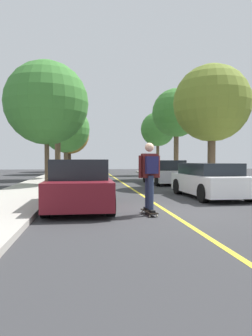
% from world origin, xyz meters
% --- Properties ---
extents(ground, '(80.00, 80.00, 0.00)m').
position_xyz_m(ground, '(0.00, 0.00, 0.00)').
color(ground, '#353538').
extents(center_line, '(0.12, 39.20, 0.01)m').
position_xyz_m(center_line, '(0.00, 4.00, 0.00)').
color(center_line, gold).
rests_on(center_line, ground).
extents(parked_car_left_nearest, '(1.86, 4.32, 1.45)m').
position_xyz_m(parked_car_left_nearest, '(-2.43, 1.13, 0.71)').
color(parked_car_left_nearest, maroon).
rests_on(parked_car_left_nearest, ground).
extents(parked_car_left_near, '(2.05, 4.12, 1.23)m').
position_xyz_m(parked_car_left_near, '(-2.43, 7.84, 0.61)').
color(parked_car_left_near, '#B7B7BC').
rests_on(parked_car_left_near, ground).
extents(parked_car_left_far, '(2.05, 4.67, 1.36)m').
position_xyz_m(parked_car_left_far, '(-2.43, 13.49, 0.67)').
color(parked_car_left_far, '#1E5B33').
rests_on(parked_car_left_far, ground).
extents(parked_car_right_nearest, '(1.98, 4.14, 1.31)m').
position_xyz_m(parked_car_right_nearest, '(2.43, 3.10, 0.66)').
color(parked_car_right_nearest, white).
rests_on(parked_car_right_nearest, ground).
extents(parked_car_right_near, '(2.06, 4.53, 1.41)m').
position_xyz_m(parked_car_right_near, '(2.43, 9.96, 0.70)').
color(parked_car_right_near, '#B7B7BC').
rests_on(parked_car_right_near, ground).
extents(street_tree_left_nearest, '(4.37, 4.37, 6.46)m').
position_xyz_m(street_tree_left_nearest, '(-4.31, 8.50, 4.41)').
color(street_tree_left_nearest, brown).
rests_on(street_tree_left_nearest, sidewalk_left).
extents(street_tree_left_near, '(3.96, 3.96, 7.15)m').
position_xyz_m(street_tree_left_near, '(-4.31, 14.68, 5.28)').
color(street_tree_left_near, brown).
rests_on(street_tree_left_near, sidewalk_left).
extents(street_tree_left_far, '(4.77, 4.77, 6.79)m').
position_xyz_m(street_tree_left_far, '(-4.31, 23.51, 4.53)').
color(street_tree_left_far, brown).
rests_on(street_tree_left_far, sidewalk_left).
extents(street_tree_left_farthest, '(4.76, 4.76, 6.78)m').
position_xyz_m(street_tree_left_farthest, '(-4.31, 30.20, 4.53)').
color(street_tree_left_farthest, '#3D2D1E').
rests_on(street_tree_left_farthest, sidewalk_left).
extents(street_tree_right_nearest, '(4.03, 4.03, 6.29)m').
position_xyz_m(street_tree_right_nearest, '(4.31, 7.46, 4.40)').
color(street_tree_right_nearest, brown).
rests_on(street_tree_right_nearest, sidewalk_right).
extents(street_tree_right_near, '(3.55, 3.55, 6.53)m').
position_xyz_m(street_tree_right_near, '(4.31, 14.02, 4.86)').
color(street_tree_right_near, brown).
rests_on(street_tree_right_near, sidewalk_right).
extents(street_tree_right_far, '(3.16, 3.16, 5.72)m').
position_xyz_m(street_tree_right_far, '(4.31, 20.03, 4.26)').
color(street_tree_right_far, brown).
rests_on(street_tree_right_far, sidewalk_right).
extents(skateboard, '(0.32, 0.86, 0.10)m').
position_xyz_m(skateboard, '(-0.61, -0.33, 0.09)').
color(skateboard, black).
rests_on(skateboard, ground).
extents(skateboarder, '(0.59, 0.71, 1.78)m').
position_xyz_m(skateboarder, '(-0.60, -0.37, 1.12)').
color(skateboarder, black).
rests_on(skateboarder, skateboard).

